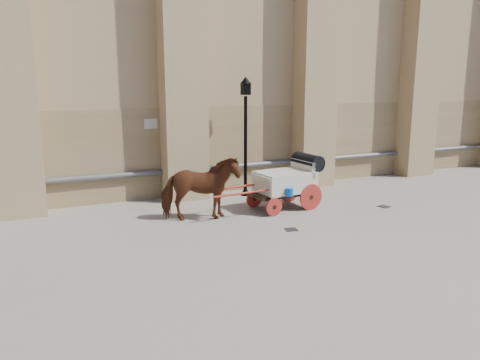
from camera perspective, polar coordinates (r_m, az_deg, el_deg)
name	(u,v)px	position (r m, az deg, el deg)	size (l,w,h in m)	color
ground	(261,224)	(12.94, 2.57, -5.35)	(90.00, 90.00, 0.00)	slate
horse	(200,189)	(13.08, -4.88, -1.07)	(0.98, 2.15, 1.81)	brown
carriage	(288,180)	(14.40, 5.91, 0.02)	(3.81, 1.43, 1.64)	black
street_lamp	(246,133)	(15.73, 0.68, 5.72)	(0.37, 0.37, 3.99)	black
drain_grate_near	(291,230)	(12.48, 6.26, -6.03)	(0.32, 0.32, 0.01)	black
drain_grate_far	(384,207)	(15.30, 17.14, -3.11)	(0.32, 0.32, 0.01)	black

